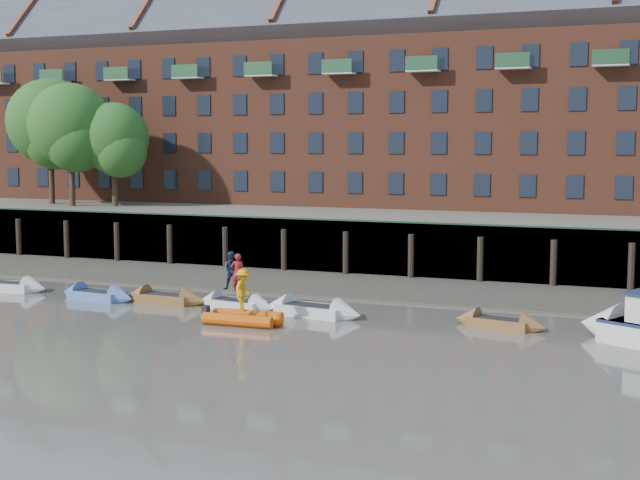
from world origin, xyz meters
The scene contains 17 objects.
ground centered at (0.00, 0.00, 0.00)m, with size 220.00×220.00×0.00m, color #5E5A50.
foreshore centered at (0.00, 18.00, 0.00)m, with size 110.00×8.00×0.50m, color #3D382F.
mud_band centered at (0.00, 14.60, 0.00)m, with size 110.00×1.60×0.10m, color #4C4336.
river_wall centered at (0.00, 22.38, 1.59)m, with size 110.00×1.23×3.30m.
bank_terrace centered at (0.00, 36.00, 1.60)m, with size 110.00×28.00×3.20m, color #5E594D.
apartment_terrace centered at (0.00, 36.99, 12.82)m, with size 80.60×15.56×20.98m.
tree_cluster centered at (-25.62, 27.35, 9.00)m, with size 11.76×7.74×9.40m.
rowboat_0 centered at (-16.79, 9.94, 0.24)m, with size 4.68×1.62×1.34m.
rowboat_1 centered at (-10.78, 9.41, 0.23)m, with size 4.59×1.80×1.30m.
rowboat_2 centered at (-7.13, 9.89, 0.23)m, with size 4.55×1.44×1.31m.
rowboat_3 centered at (-3.23, 9.83, 0.22)m, with size 4.42×1.87×1.24m.
rowboat_4 centered at (0.79, 9.54, 0.25)m, with size 5.11×2.13×1.44m.
rowboat_6 centered at (9.21, 10.05, 0.21)m, with size 4.26×1.98×1.19m.
rib_tender centered at (-1.19, 6.77, 0.27)m, with size 3.55×1.75×0.61m.
person_rower_a centered at (-3.13, 9.85, 1.74)m, with size 0.66×0.43×1.81m, color maroon.
person_rower_b centered at (-3.53, 10.06, 1.77)m, with size 0.91×0.71×1.86m, color #19233F.
person_rib_crew centered at (-1.28, 6.72, 1.51)m, with size 1.21×0.69×1.87m, color orange.
Camera 1 is at (15.74, -27.43, 7.89)m, focal length 50.00 mm.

